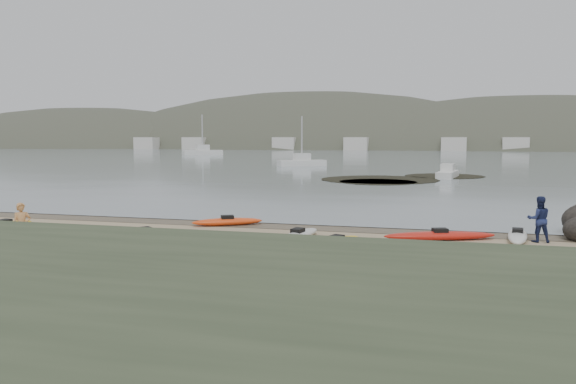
% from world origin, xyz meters
% --- Properties ---
extents(ground, '(600.00, 600.00, 0.00)m').
position_xyz_m(ground, '(0.00, 0.00, 0.00)').
color(ground, tan).
rests_on(ground, ground).
extents(wet_sand, '(60.00, 60.00, 0.00)m').
position_xyz_m(wet_sand, '(0.00, -0.30, 0.00)').
color(wet_sand, brown).
rests_on(wet_sand, ground).
extents(water, '(1200.00, 1200.00, 0.00)m').
position_xyz_m(water, '(0.00, 300.00, 0.01)').
color(water, slate).
rests_on(water, ground).
extents(kayaks, '(22.11, 9.02, 0.34)m').
position_xyz_m(kayaks, '(-0.39, -4.10, 0.17)').
color(kayaks, red).
rests_on(kayaks, ground).
extents(person_west, '(0.73, 0.70, 1.68)m').
position_xyz_m(person_west, '(-7.65, -7.95, 0.84)').
color(person_west, tan).
rests_on(person_west, ground).
extents(person_east, '(0.92, 0.76, 1.76)m').
position_xyz_m(person_east, '(10.33, -1.67, 0.88)').
color(person_east, navy).
rests_on(person_east, ground).
extents(kelp_mats, '(15.39, 16.79, 0.04)m').
position_xyz_m(kelp_mats, '(2.95, 29.30, 0.03)').
color(kelp_mats, black).
rests_on(kelp_mats, water).
extents(moored_boats, '(92.01, 76.52, 1.24)m').
position_xyz_m(moored_boats, '(3.57, 81.35, 0.56)').
color(moored_boats, silver).
rests_on(moored_boats, ground).
extents(far_hills, '(550.00, 135.00, 80.00)m').
position_xyz_m(far_hills, '(39.38, 193.97, -15.93)').
color(far_hills, '#384235').
rests_on(far_hills, ground).
extents(far_town, '(199.00, 5.00, 4.00)m').
position_xyz_m(far_town, '(6.00, 145.00, 2.00)').
color(far_town, beige).
rests_on(far_town, ground).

